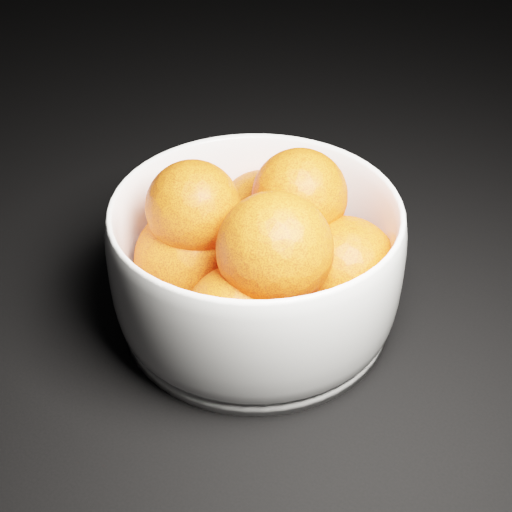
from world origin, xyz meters
The scene contains 3 objects.
ground centered at (0.00, 0.00, 0.00)m, with size 3.00×3.00×0.00m, color black.
bowl centered at (0.09, 0.16, 0.06)m, with size 0.24×0.24×0.12m.
orange_pile centered at (0.10, 0.16, 0.07)m, with size 0.20×0.20×0.14m.
Camera 1 is at (0.35, -0.22, 0.42)m, focal length 50.00 mm.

